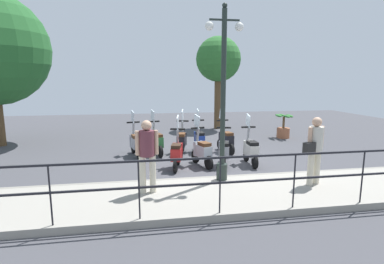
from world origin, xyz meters
name	(u,v)px	position (x,y,z in m)	size (l,w,h in m)	color
ground_plane	(208,160)	(0.00, 0.00, 0.00)	(28.00, 28.00, 0.00)	#424247
promenade_walkway	(239,193)	(-3.15, 0.00, 0.07)	(2.20, 20.00, 0.15)	gray
fence_railing	(258,172)	(-4.20, 0.00, 0.90)	(0.04, 16.03, 1.07)	black
lamp_post_near	(223,106)	(-2.40, 0.20, 1.97)	(0.26, 0.90, 4.12)	#232D28
pedestrian_with_bag	(315,146)	(-3.09, -1.81, 1.08)	(0.45, 0.62, 1.59)	beige
pedestrian_distant	(147,151)	(-2.96, 2.01, 1.08)	(0.34, 0.49, 1.59)	beige
tree_distant	(218,60)	(6.16, -1.89, 3.56)	(2.32, 2.32, 4.78)	brown
potted_palm	(283,128)	(3.08, -4.13, 0.45)	(1.06, 0.66, 1.05)	#9E5B3D
scooter_near_0	(251,149)	(-0.79, -1.15, 0.48)	(1.23, 0.44, 1.54)	black
scooter_near_1	(224,150)	(-0.76, -0.31, 0.48)	(1.22, 0.51, 1.54)	black
scooter_near_2	(202,151)	(-0.68, 0.34, 0.48)	(1.20, 0.55, 1.54)	black
scooter_near_3	(177,153)	(-0.81, 1.12, 0.48)	(1.22, 0.50, 1.54)	black
scooter_far_0	(226,139)	(0.87, -0.83, 0.48)	(1.22, 0.49, 1.54)	black
scooter_far_1	(199,139)	(1.04, 0.09, 0.48)	(1.23, 0.44, 1.54)	black
scooter_far_2	(182,140)	(0.94, 0.74, 0.48)	(1.21, 0.51, 1.54)	black
scooter_far_3	(156,141)	(0.96, 1.63, 0.48)	(1.21, 0.53, 1.54)	black
scooter_far_4	(136,142)	(0.89, 2.33, 0.48)	(1.21, 0.51, 1.54)	black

